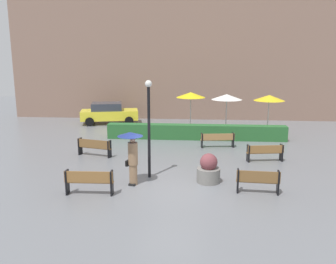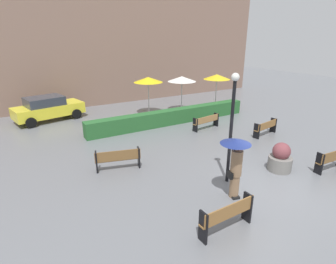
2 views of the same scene
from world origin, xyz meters
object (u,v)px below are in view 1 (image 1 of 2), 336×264
Objects in this scene: pedestrian_with_umbrella at (132,151)px; patio_umbrella_yellow_far at (269,98)px; bench_near_left at (89,180)px; planter_pot at (209,170)px; bench_near_right at (258,180)px; lamp_post at (149,119)px; patio_umbrella_yellow at (191,95)px; patio_umbrella_white at (227,97)px; bench_back_row at (218,139)px; parked_car at (109,113)px; bench_far_right at (265,152)px; bench_far_left at (94,146)px.

pedestrian_with_umbrella is 0.81× the size of patio_umbrella_yellow_far.
bench_near_left is 1.49× the size of planter_pot.
pedestrian_with_umbrella is at bearing 173.07° from bench_near_right.
bench_near_right is 0.39× the size of lamp_post.
patio_umbrella_yellow is at bearing 103.78° from bench_near_right.
patio_umbrella_white reaches higher than bench_near_right.
bench_back_row is 4.35m from patio_umbrella_white.
parked_car is at bearing 160.10° from patio_umbrella_yellow.
patio_umbrella_yellow_far is at bearing 52.72° from lamp_post.
patio_umbrella_yellow_far is (3.97, 8.84, 1.92)m from planter_pot.
lamp_post is at bearing 170.57° from planter_pot.
patio_umbrella_yellow is at bearing 118.48° from bench_far_right.
patio_umbrella_yellow is (4.74, 6.66, 1.93)m from bench_far_left.
bench_near_left is 0.68× the size of patio_umbrella_yellow_far.
bench_near_right is 4.91m from pedestrian_with_umbrella.
pedestrian_with_umbrella is at bearing -72.22° from parked_car.
patio_umbrella_white is at bearing 81.64° from planter_pot.
bench_far_left is 4.80m from lamp_post.
patio_umbrella_yellow_far is at bearing -13.66° from patio_umbrella_yellow.
lamp_post reaches higher than bench_far_left.
patio_umbrella_yellow_far is at bearing 53.20° from pedestrian_with_umbrella.
bench_far_left is at bearing -125.41° from patio_umbrella_yellow.
bench_near_right is at bearing -103.60° from bench_far_right.
bench_back_row is 0.72× the size of patio_umbrella_yellow_far.
bench_back_row is 6.74m from bench_far_left.
bench_near_right is 0.75× the size of pedestrian_with_umbrella.
bench_near_left is 3.46m from lamp_post.
pedestrian_with_umbrella is at bearing -55.46° from bench_far_left.
patio_umbrella_yellow is 2.40m from patio_umbrella_white.
parked_car is (-6.17, 2.23, -1.63)m from patio_umbrella_yellow.
patio_umbrella_yellow_far is (6.42, 8.44, -0.04)m from lamp_post.
patio_umbrella_yellow_far is (8.36, 10.56, 1.88)m from bench_near_left.
parked_car is (-1.43, 8.90, 0.30)m from bench_far_left.
patio_umbrella_yellow reaches higher than bench_near_left.
bench_near_right is 2.08m from planter_pot.
patio_umbrella_white is (1.40, 9.51, 1.88)m from planter_pot.
lamp_post is at bearing -42.61° from bench_far_left.
bench_far_right is at bearing -1.60° from bench_far_left.
bench_near_left is 12.40m from patio_umbrella_yellow.
bench_back_row is at bearing -40.35° from parked_car.
bench_near_left is (1.29, -5.09, 0.04)m from bench_far_left.
bench_far_left is 0.45× the size of lamp_post.
bench_near_left is at bearing -145.99° from bench_far_right.
pedestrian_with_umbrella is at bearing -113.82° from patio_umbrella_white.
parked_car is (-8.90, 13.35, 0.29)m from bench_near_right.
bench_far_right is 1.00× the size of bench_near_left.
patio_umbrella_yellow is (-3.74, 6.90, 1.96)m from bench_far_right.
patio_umbrella_yellow is (3.45, 11.76, 1.90)m from bench_near_left.
bench_far_right is 1.50× the size of planter_pot.
lamp_post is at bearing -68.57° from parked_car.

